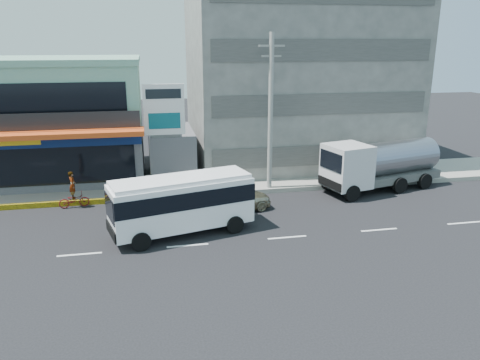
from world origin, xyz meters
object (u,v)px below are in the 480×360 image
utility_pole_near (271,113)px  satellite_dish (171,131)px  minibus (182,200)px  shop_building (55,122)px  billboard (164,115)px  sedan (233,199)px  motorcycle_rider (74,196)px  tanker_truck (378,164)px  concrete_building (296,74)px

utility_pole_near → satellite_dish: bearing=149.0°
satellite_dish → minibus: bearing=-90.6°
shop_building → satellite_dish: size_ratio=8.27×
billboard → satellite_dish: bearing=74.5°
satellite_dish → minibus: 9.60m
satellite_dish → billboard: (-0.50, -1.80, 1.35)m
sedan → motorcycle_rider: bearing=57.9°
utility_pole_near → billboard: bearing=164.5°
billboard → motorcycle_rider: 7.41m
utility_pole_near → tanker_truck: 7.91m
shop_building → concrete_building: (18.00, 1.05, 3.00)m
billboard → tanker_truck: size_ratio=0.80×
satellite_dish → shop_building: bearing=159.8°
motorcycle_rider → billboard: bearing=23.8°
satellite_dish → minibus: satellite_dish is taller
motorcycle_rider → sedan: bearing=-15.7°
minibus → tanker_truck: (13.17, 4.84, -0.03)m
satellite_dish → sedan: 7.95m
minibus → motorcycle_rider: (-5.99, 5.17, -1.05)m
shop_building → sedan: bearing=-41.5°
tanker_truck → motorcycle_rider: bearing=179.0°
shop_building → satellite_dish: bearing=-20.2°
concrete_building → billboard: concrete_building is taller
motorcycle_rider → tanker_truck: bearing=-1.0°
shop_building → concrete_building: size_ratio=0.77×
concrete_building → billboard: size_ratio=2.32×
billboard → utility_pole_near: utility_pole_near is taller
utility_pole_near → minibus: bearing=-136.3°
satellite_dish → sedan: (3.00, -6.80, -2.81)m
billboard → sedan: bearing=-55.0°
minibus → sedan: size_ratio=1.67×
utility_pole_near → tanker_truck: size_ratio=1.16×
shop_building → utility_pole_near: bearing=-25.1°
satellite_dish → sedan: size_ratio=0.34×
billboard → minibus: (0.40, -7.63, -3.14)m
shop_building → billboard: bearing=-32.3°
concrete_building → satellite_dish: (-10.00, -4.00, -3.42)m
tanker_truck → shop_building: bearing=160.3°
concrete_building → utility_pole_near: 8.79m
billboard → utility_pole_near: size_ratio=0.69×
minibus → tanker_truck: size_ratio=0.87×
utility_pole_near → sedan: (-3.00, -3.20, -4.39)m
minibus → motorcycle_rider: size_ratio=3.39×
billboard → utility_pole_near: 6.75m
utility_pole_near → motorcycle_rider: size_ratio=4.54×
concrete_building → billboard: (-10.50, -5.80, -2.07)m
shop_building → motorcycle_rider: 8.14m
shop_building → minibus: 14.85m
satellite_dish → utility_pole_near: bearing=-31.0°
shop_building → tanker_truck: shop_building is taller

